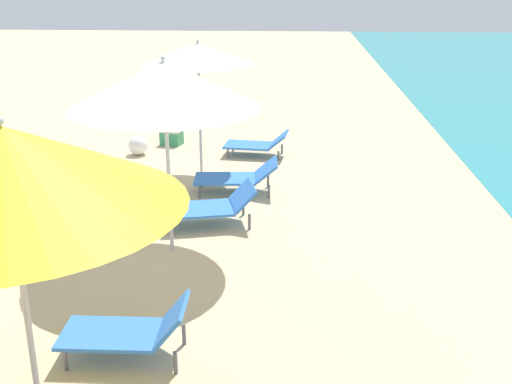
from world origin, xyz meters
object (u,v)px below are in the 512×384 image
object	(u,v)px
lounger_third_shoreside	(129,330)
cooler_box	(172,137)
beach_ball	(138,145)
lounger_farthest_shoreside	(257,144)
lounger_farthest_inland	(237,176)
umbrella_third	(6,167)
umbrella_fourth	(164,85)
lounger_fourth_shoreside	(212,206)
umbrella_farthest	(198,54)

from	to	relation	value
lounger_third_shoreside	cooler_box	world-z (taller)	lounger_third_shoreside
beach_ball	lounger_farthest_shoreside	bearing A→B (deg)	1.15
lounger_third_shoreside	beach_ball	bearing A→B (deg)	-78.12
cooler_box	lounger_farthest_inland	bearing A→B (deg)	-60.51
umbrella_third	lounger_farthest_shoreside	xyz separation A→B (m)	(1.32, 8.02, -2.02)
lounger_farthest_inland	cooler_box	xyz separation A→B (m)	(-1.65, 2.92, -0.12)
lounger_third_shoreside	umbrella_fourth	size ratio (longest dim) A/B	0.48
lounger_third_shoreside	cooler_box	bearing A→B (deg)	-83.26
umbrella_fourth	lounger_fourth_shoreside	size ratio (longest dim) A/B	1.79
umbrella_farthest	umbrella_third	bearing A→B (deg)	-93.09
lounger_third_shoreside	umbrella_farthest	xyz separation A→B (m)	(-0.09, 5.70, 1.88)
umbrella_third	umbrella_farthest	size ratio (longest dim) A/B	1.09
lounger_farthest_shoreside	lounger_farthest_inland	size ratio (longest dim) A/B	0.93
umbrella_third	lounger_farthest_inland	size ratio (longest dim) A/B	1.86
umbrella_fourth	umbrella_third	bearing A→B (deg)	-96.79
umbrella_farthest	beach_ball	distance (m)	2.73
umbrella_fourth	beach_ball	xyz separation A→B (m)	(-1.50, 4.45, -2.03)
lounger_third_shoreside	umbrella_fourth	xyz separation A→B (m)	(-0.04, 2.44, 1.93)
umbrella_third	umbrella_fourth	xyz separation A→B (m)	(0.42, 3.53, -0.05)
lounger_fourth_shoreside	lounger_farthest_shoreside	world-z (taller)	lounger_fourth_shoreside
lounger_fourth_shoreside	beach_ball	size ratio (longest dim) A/B	3.71
umbrella_farthest	lounger_farthest_inland	world-z (taller)	umbrella_farthest
lounger_farthest_inland	lounger_fourth_shoreside	bearing A→B (deg)	75.85
lounger_farthest_shoreside	umbrella_fourth	bearing A→B (deg)	85.50
beach_ball	lounger_third_shoreside	bearing A→B (deg)	-77.42
umbrella_farthest	cooler_box	size ratio (longest dim) A/B	4.88
lounger_fourth_shoreside	umbrella_third	bearing A→B (deg)	65.78
umbrella_third	lounger_third_shoreside	world-z (taller)	umbrella_third
umbrella_fourth	lounger_farthest_inland	size ratio (longest dim) A/B	1.82
lounger_farthest_inland	beach_ball	bearing A→B (deg)	-48.01
lounger_farthest_inland	cooler_box	world-z (taller)	lounger_farthest_inland
lounger_third_shoreside	umbrella_farthest	bearing A→B (deg)	-89.78
umbrella_fourth	cooler_box	world-z (taller)	umbrella_fourth
lounger_fourth_shoreside	beach_ball	xyz separation A→B (m)	(-1.93, 3.53, -0.10)
lounger_farthest_inland	lounger_farthest_shoreside	bearing A→B (deg)	-99.40
lounger_farthest_inland	beach_ball	size ratio (longest dim) A/B	3.66
umbrella_third	lounger_farthest_inland	distance (m)	6.27
beach_ball	cooler_box	world-z (taller)	beach_ball
umbrella_fourth	umbrella_farthest	world-z (taller)	umbrella_fourth
umbrella_farthest	lounger_farthest_inland	size ratio (longest dim) A/B	1.70
umbrella_third	umbrella_fourth	size ratio (longest dim) A/B	1.02
cooler_box	lounger_farthest_shoreside	bearing A→B (deg)	-21.71
lounger_third_shoreside	lounger_fourth_shoreside	bearing A→B (deg)	-97.34
lounger_farthest_inland	beach_ball	xyz separation A→B (m)	(-2.19, 2.13, -0.09)
lounger_fourth_shoreside	beach_ball	distance (m)	4.02
lounger_third_shoreside	lounger_farthest_shoreside	bearing A→B (deg)	-97.79
lounger_third_shoreside	beach_ball	distance (m)	7.06
umbrella_third	lounger_fourth_shoreside	distance (m)	4.94
beach_ball	cooler_box	xyz separation A→B (m)	(0.53, 0.79, -0.02)
lounger_third_shoreside	lounger_fourth_shoreside	size ratio (longest dim) A/B	0.86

